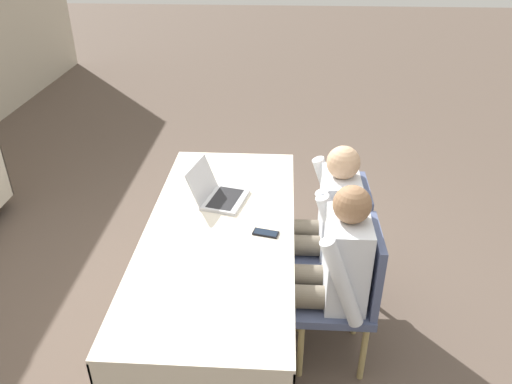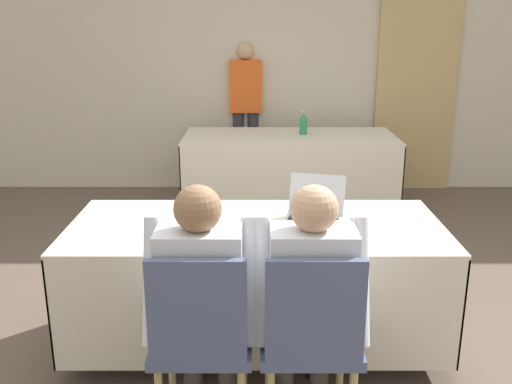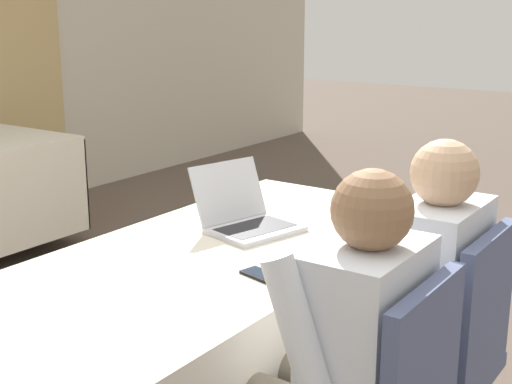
% 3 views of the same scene
% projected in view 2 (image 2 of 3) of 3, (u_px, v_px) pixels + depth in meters
% --- Properties ---
extents(ground_plane, '(24.00, 24.00, 0.00)m').
position_uv_depth(ground_plane, '(256.00, 343.00, 3.32)').
color(ground_plane, brown).
extents(wall_back, '(12.00, 0.06, 2.70)m').
position_uv_depth(wall_back, '(257.00, 64.00, 6.05)').
color(wall_back, beige).
rests_on(wall_back, ground_plane).
extents(curtain_panel, '(0.85, 0.04, 2.65)m').
position_uv_depth(curtain_panel, '(418.00, 67.00, 6.00)').
color(curtain_panel, tan).
rests_on(curtain_panel, ground_plane).
extents(conference_table_near, '(2.04, 0.88, 0.74)m').
position_uv_depth(conference_table_near, '(256.00, 253.00, 3.15)').
color(conference_table_near, beige).
rests_on(conference_table_near, ground_plane).
extents(conference_table_far, '(2.04, 0.88, 0.74)m').
position_uv_depth(conference_table_far, '(290.00, 152.00, 5.55)').
color(conference_table_far, beige).
rests_on(conference_table_far, ground_plane).
extents(laptop, '(0.38, 0.39, 0.23)m').
position_uv_depth(laptop, '(314.00, 214.00, 3.13)').
color(laptop, '#B7B7BC').
rests_on(laptop, conference_table_near).
extents(cell_phone, '(0.10, 0.16, 0.01)m').
position_uv_depth(cell_phone, '(247.00, 242.00, 2.84)').
color(cell_phone, black).
rests_on(cell_phone, conference_table_near).
extents(paper_beside_laptop, '(0.26, 0.33, 0.00)m').
position_uv_depth(paper_beside_laptop, '(234.00, 227.00, 3.07)').
color(paper_beside_laptop, white).
rests_on(paper_beside_laptop, conference_table_near).
extents(paper_centre_table, '(0.30, 0.35, 0.00)m').
position_uv_depth(paper_centre_table, '(145.00, 241.00, 2.87)').
color(paper_centre_table, white).
rests_on(paper_centre_table, conference_table_near).
extents(water_bottle, '(0.07, 0.07, 0.23)m').
position_uv_depth(water_bottle, '(304.00, 124.00, 5.51)').
color(water_bottle, '#288456').
rests_on(water_bottle, conference_table_far).
extents(chair_near_left, '(0.44, 0.44, 0.91)m').
position_uv_depth(chair_near_left, '(201.00, 334.00, 2.46)').
color(chair_near_left, tan).
rests_on(chair_near_left, ground_plane).
extents(chair_near_right, '(0.44, 0.44, 0.91)m').
position_uv_depth(chair_near_right, '(311.00, 335.00, 2.46)').
color(chair_near_right, tan).
rests_on(chair_near_right, ground_plane).
extents(person_checkered_shirt, '(0.50, 0.52, 1.17)m').
position_uv_depth(person_checkered_shirt, '(202.00, 290.00, 2.51)').
color(person_checkered_shirt, '#665B4C').
rests_on(person_checkered_shirt, ground_plane).
extents(person_white_shirt, '(0.50, 0.52, 1.17)m').
position_uv_depth(person_white_shirt, '(310.00, 290.00, 2.51)').
color(person_white_shirt, '#665B4C').
rests_on(person_white_shirt, ground_plane).
extents(person_red_shirt, '(0.35, 0.21, 1.59)m').
position_uv_depth(person_red_shirt, '(246.00, 106.00, 6.15)').
color(person_red_shirt, '#33333D').
rests_on(person_red_shirt, ground_plane).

